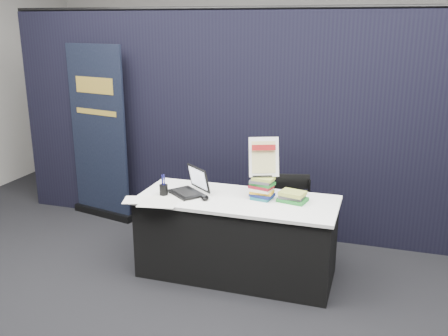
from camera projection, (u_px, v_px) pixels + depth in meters
floor at (218, 303)px, 4.21m from camera, size 8.00×8.00×0.00m
wall_back at (304, 59)px, 7.37m from camera, size 8.00×0.02×3.50m
drape_partition at (265, 127)px, 5.33m from camera, size 6.00×0.08×2.40m
display_table at (237, 237)px, 4.60m from camera, size 1.80×0.75×0.75m
laptop at (188, 187)px, 4.63m from camera, size 0.39×0.43×0.25m
mouse at (205, 198)px, 4.47m from camera, size 0.11×0.13×0.04m
brochure_left at (140, 200)px, 4.46m from camera, size 0.34×0.29×0.00m
brochure_mid at (158, 203)px, 4.38m from camera, size 0.37×0.29×0.00m
brochure_right at (170, 198)px, 4.51m from camera, size 0.39×0.35×0.00m
pen_cup at (164, 190)px, 4.57m from camera, size 0.09×0.09×0.10m
book_stack_tall at (262, 188)px, 4.46m from camera, size 0.21×0.17×0.21m
book_stack_short at (291, 196)px, 4.41m from camera, size 0.25×0.21×0.10m
info_sign at (264, 158)px, 4.41m from camera, size 0.28×0.19×0.36m
pullup_banner at (99, 143)px, 5.87m from camera, size 0.87×0.29×2.05m
stacking_chair at (287, 215)px, 4.86m from camera, size 0.46×0.47×0.85m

